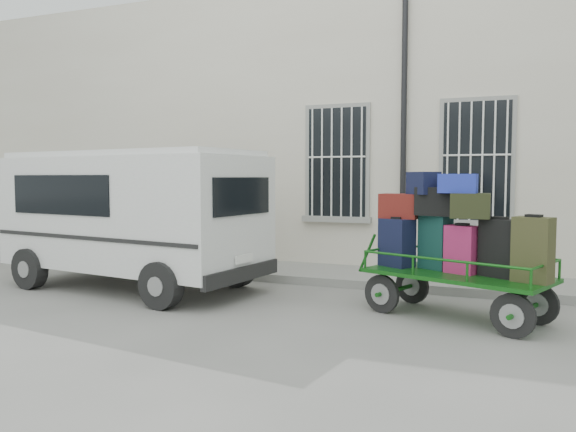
{
  "coord_description": "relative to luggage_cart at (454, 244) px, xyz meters",
  "views": [
    {
      "loc": [
        2.9,
        -8.06,
        1.96
      ],
      "look_at": [
        -0.7,
        1.0,
        1.27
      ],
      "focal_mm": 35.0,
      "sensor_mm": 36.0,
      "label": 1
    }
  ],
  "objects": [
    {
      "name": "ground",
      "position": [
        -2.19,
        0.07,
        -1.03
      ],
      "size": [
        80.0,
        80.0,
        0.0
      ],
      "primitive_type": "plane",
      "color": "#63635F",
      "rests_on": "ground"
    },
    {
      "name": "building",
      "position": [
        -2.19,
        5.57,
        1.97
      ],
      "size": [
        24.0,
        5.15,
        6.0
      ],
      "color": "beige",
      "rests_on": "ground"
    },
    {
      "name": "sidewalk",
      "position": [
        -2.19,
        2.27,
        -0.96
      ],
      "size": [
        24.0,
        1.7,
        0.15
      ],
      "primitive_type": "cube",
      "color": "gray",
      "rests_on": "ground"
    },
    {
      "name": "luggage_cart",
      "position": [
        0.0,
        0.0,
        0.0
      ],
      "size": [
        2.88,
        1.91,
        2.03
      ],
      "rotation": [
        0.0,
        0.0,
        -0.37
      ],
      "color": "black",
      "rests_on": "ground"
    },
    {
      "name": "van",
      "position": [
        -5.43,
        0.09,
        0.33
      ],
      "size": [
        4.97,
        2.69,
        2.38
      ],
      "rotation": [
        0.0,
        0.0,
        -0.15
      ],
      "color": "silver",
      "rests_on": "ground"
    }
  ]
}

